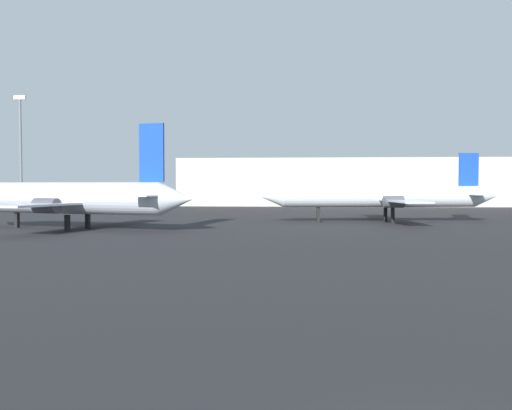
% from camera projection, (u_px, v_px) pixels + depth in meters
% --- Properties ---
extents(airplane_on_taxiway, '(30.18, 22.16, 11.34)m').
position_uv_depth(airplane_on_taxiway, '(71.00, 198.00, 58.84)').
color(airplane_on_taxiway, silver).
rests_on(airplane_on_taxiway, ground_plane).
extents(airplane_distant, '(31.54, 23.44, 9.14)m').
position_uv_depth(airplane_distant, '(382.00, 197.00, 69.88)').
color(airplane_distant, silver).
rests_on(airplane_distant, ground_plane).
extents(light_mast_left, '(2.40, 0.50, 22.94)m').
position_uv_depth(light_mast_left, '(21.00, 146.00, 108.01)').
color(light_mast_left, slate).
rests_on(light_mast_left, ground_plane).
extents(terminal_building, '(87.20, 21.67, 10.94)m').
position_uv_depth(terminal_building, '(364.00, 182.00, 128.39)').
color(terminal_building, beige).
rests_on(terminal_building, ground_plane).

